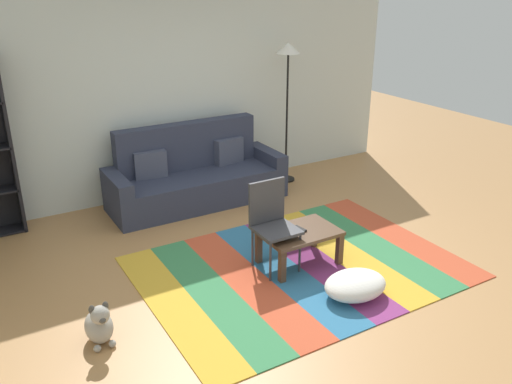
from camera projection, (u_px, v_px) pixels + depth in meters
The scene contains 10 objects.
ground_plane at pixel (276, 269), 5.38m from camera, with size 14.00×14.00×0.00m, color #B27F4C.
back_wall at pixel (171, 92), 6.91m from camera, with size 6.80×0.10×2.70m, color silver.
rug at pixel (299, 267), 5.41m from camera, with size 3.12×2.27×0.01m.
couch at pixel (195, 177), 6.89m from camera, with size 2.26×0.80×1.00m.
coffee_table at pixel (299, 236), 5.38m from camera, with size 0.77×0.52×0.36m.
pouf at pixel (355, 285), 4.89m from camera, with size 0.61×0.47×0.22m, color white.
dog at pixel (99, 325), 4.26m from camera, with size 0.22×0.35×0.40m.
standing_lamp at pixel (288, 67), 7.13m from camera, with size 0.32×0.32×1.93m.
tv_remote at pixel (300, 229), 5.38m from camera, with size 0.04×0.15×0.02m, color black.
folding_chair at pixel (272, 218), 5.25m from camera, with size 0.40×0.40×0.90m.
Camera 1 is at (-2.55, -3.95, 2.74)m, focal length 37.50 mm.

